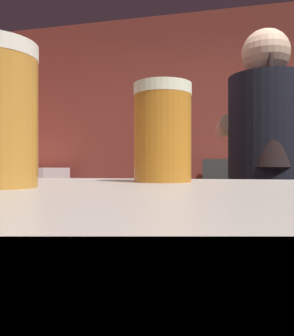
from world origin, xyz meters
TOP-DOWN VIEW (x-y plane):
  - wall_back at (0.00, 2.20)m, footprint 5.20×0.10m
  - prep_counter at (0.35, 0.72)m, footprint 2.10×0.60m
  - back_shelf at (0.27, 1.92)m, footprint 0.94×0.36m
  - mini_fridge at (-2.00, 1.75)m, footprint 0.70×0.58m
  - bartender at (0.20, 0.26)m, footprint 0.45×0.53m
  - mixing_bowl at (-0.16, 0.76)m, footprint 0.18×0.18m
  - pint_glass_near at (-0.05, -0.93)m, footprint 0.08×0.08m
  - bottle_hot_sauce at (0.45, 1.89)m, footprint 0.07×0.07m
  - bottle_vinegar at (0.54, 2.02)m, footprint 0.05×0.05m

SIDE VIEW (x-z plane):
  - prep_counter at x=0.35m, z-range 0.00..0.91m
  - mini_fridge at x=-2.00m, z-range 0.00..1.09m
  - back_shelf at x=0.27m, z-range 0.00..1.17m
  - mixing_bowl at x=-0.16m, z-range 0.91..0.96m
  - bartender at x=0.20m, z-range 0.14..1.87m
  - pint_glass_near at x=-0.05m, z-range 1.07..1.21m
  - bottle_vinegar at x=0.54m, z-range 1.15..1.34m
  - bottle_hot_sauce at x=0.45m, z-range 1.14..1.39m
  - wall_back at x=0.00m, z-range 0.00..2.70m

